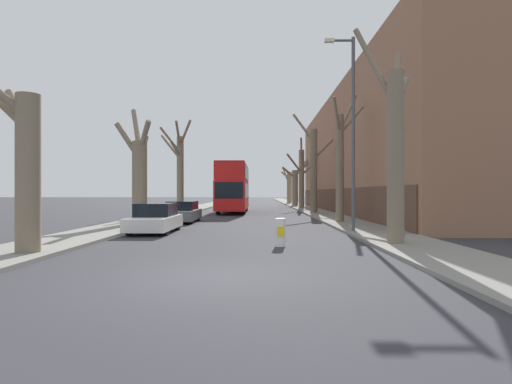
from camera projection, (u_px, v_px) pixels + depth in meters
The scene contains 18 objects.
ground_plane at pixel (212, 277), 8.80m from camera, with size 300.00×300.00×0.00m, color #333338.
sidewalk_left at pixel (210, 205), 58.86m from camera, with size 2.82×120.00×0.12m, color gray.
sidewalk_right at pixel (296, 205), 58.73m from camera, with size 2.82×120.00×0.12m, color gray.
building_facade_right at pixel (384, 154), 37.42m from camera, with size 10.08×42.10×11.07m.
street_tree_left_0 at pixel (23, 161), 11.78m from camera, with size 2.77×2.20×6.11m.
street_tree_left_1 at pixel (139, 174), 23.21m from camera, with size 2.46×3.50×7.18m.
street_tree_left_2 at pixel (179, 169), 34.23m from camera, with size 3.20×3.09×7.96m.
street_tree_right_0 at pixel (395, 147), 13.94m from camera, with size 2.28×1.63×7.95m.
street_tree_right_1 at pixel (340, 162), 24.30m from camera, with size 2.09×2.71×8.17m.
street_tree_right_2 at pixel (314, 168), 35.39m from camera, with size 3.56×2.00×8.99m.
street_tree_right_3 at pixel (301, 176), 45.91m from camera, with size 3.68×3.83×8.05m.
street_tree_right_4 at pixel (296, 183), 55.97m from camera, with size 4.35×2.88×7.07m.
street_tree_right_5 at pixel (289, 186), 67.58m from camera, with size 1.81×2.66×6.36m.
double_decker_bus at pixel (233, 186), 37.42m from camera, with size 2.56×11.12×4.46m.
parked_car_0 at pixel (155, 219), 18.68m from camera, with size 1.82×4.13×1.37m.
parked_car_1 at pixel (182, 212), 25.05m from camera, with size 1.89×4.31×1.33m.
lamp_post at pixel (351, 125), 18.32m from camera, with size 1.40×0.20×9.02m.
traffic_bollard at pixel (280, 232), 13.88m from camera, with size 0.35×0.36×0.98m.
Camera 1 is at (1.06, -8.79, 1.88)m, focal length 28.00 mm.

